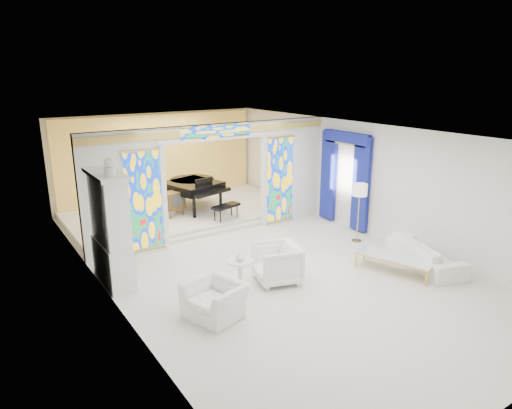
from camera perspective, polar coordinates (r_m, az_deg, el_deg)
floor at (r=10.95m, az=0.20°, el=-6.75°), size 12.00×12.00×0.00m
ceiling at (r=10.16m, az=0.21°, el=9.02°), size 7.00×12.00×0.02m
wall_back at (r=15.68m, az=-12.09°, el=5.69°), size 7.00×0.02×3.00m
wall_left at (r=9.08m, az=-18.54°, el=-2.44°), size 0.02×12.00×3.00m
wall_right at (r=12.67m, az=13.52°, el=3.14°), size 0.02×12.00×3.00m
partition_wall at (r=12.08m, az=-5.05°, el=3.64°), size 7.00×0.22×3.00m
stained_glass_left at (r=11.28m, az=-13.85°, el=0.46°), size 0.90×0.04×2.40m
stained_glass_right at (r=13.13m, az=3.02°, el=3.13°), size 0.90×0.04×2.40m
stained_glass_transom at (r=11.79m, az=-4.95°, el=9.09°), size 2.00×0.04×0.34m
alcove_platform at (r=14.31m, az=-8.93°, el=-0.97°), size 6.80×3.80×0.18m
gold_curtain_back at (r=15.57m, az=-11.93°, el=5.63°), size 6.70×0.10×2.90m
chandelier at (r=13.78m, az=-8.45°, el=8.88°), size 0.48×0.48×0.30m
blue_drapes at (r=13.06m, az=11.01°, el=4.02°), size 0.14×1.85×2.65m
china_cabinet at (r=9.80m, az=-17.71°, el=-3.05°), size 0.56×1.46×2.72m
armchair_left at (r=8.43m, az=-5.16°, el=-11.77°), size 1.13×1.22×0.65m
armchair_right at (r=9.66m, az=2.62°, el=-7.37°), size 1.11×1.09×0.82m
sofa at (r=11.12m, az=20.41°, el=-5.78°), size 1.42×2.20×0.60m
side_table at (r=9.29m, az=-1.98°, el=-8.28°), size 0.66×0.66×0.65m
vase at (r=9.16m, az=-2.00°, el=-6.48°), size 0.22×0.22×0.18m
coffee_table at (r=10.51m, az=16.87°, el=-6.45°), size 1.04×1.77×0.38m
floor_lamp at (r=11.90m, az=12.83°, el=1.46°), size 0.39×0.39×1.55m
grand_piano at (r=14.23m, az=-7.79°, el=2.37°), size 1.91×2.93×1.07m
tv_console at (r=13.58m, az=-10.33°, el=0.50°), size 0.72×0.59×0.73m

